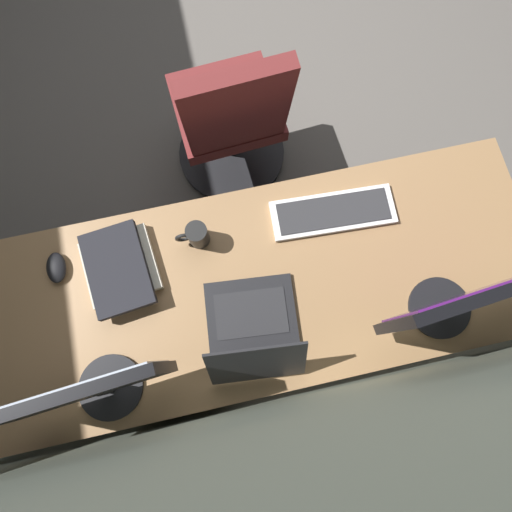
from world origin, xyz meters
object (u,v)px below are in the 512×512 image
(laptop_leftmost, at_px, (253,333))
(office_chair, at_px, (231,122))
(monitor_primary, at_px, (82,392))
(book_stack_near, at_px, (119,268))
(monitor_secondary, at_px, (478,297))
(keyboard_main, at_px, (333,212))
(coffee_mug, at_px, (197,235))
(drawer_pedestal, at_px, (182,324))
(mouse_main, at_px, (56,268))

(laptop_leftmost, relative_size, office_chair, 0.36)
(monitor_primary, relative_size, book_stack_near, 1.53)
(monitor_secondary, relative_size, keyboard_main, 1.20)
(monitor_primary, height_order, office_chair, monitor_primary)
(keyboard_main, bearing_deg, office_chair, -66.44)
(coffee_mug, bearing_deg, office_chair, -110.29)
(laptop_leftmost, height_order, coffee_mug, laptop_leftmost)
(drawer_pedestal, height_order, monitor_secondary, monitor_secondary)
(keyboard_main, bearing_deg, drawer_pedestal, 19.20)
(drawer_pedestal, xyz_separation_m, keyboard_main, (-0.63, -0.22, 0.39))
(monitor_primary, bearing_deg, mouse_main, -73.57)
(monitor_secondary, xyz_separation_m, coffee_mug, (0.72, -0.39, -0.20))
(laptop_leftmost, xyz_separation_m, office_chair, (-0.10, -0.92, -0.32))
(laptop_leftmost, xyz_separation_m, coffee_mug, (0.11, -0.35, -0.00))
(monitor_primary, height_order, keyboard_main, monitor_primary)
(monitor_primary, xyz_separation_m, laptop_leftmost, (-0.47, -0.06, -0.17))
(laptop_leftmost, distance_m, office_chair, 0.98)
(keyboard_main, bearing_deg, mouse_main, -0.48)
(mouse_main, distance_m, office_chair, 0.94)
(monitor_secondary, distance_m, book_stack_near, 1.07)
(drawer_pedestal, xyz_separation_m, monitor_secondary, (-0.88, 0.17, 0.63))
(drawer_pedestal, distance_m, keyboard_main, 0.77)
(monitor_primary, relative_size, keyboard_main, 1.09)
(monitor_secondary, relative_size, coffee_mug, 4.65)
(keyboard_main, distance_m, book_stack_near, 0.73)
(mouse_main, bearing_deg, book_stack_near, 166.71)
(drawer_pedestal, distance_m, monitor_secondary, 1.10)
(keyboard_main, height_order, office_chair, office_chair)
(laptop_leftmost, xyz_separation_m, book_stack_near, (0.38, -0.30, -0.02))
(office_chair, bearing_deg, coffee_mug, 69.71)
(laptop_leftmost, height_order, book_stack_near, laptop_leftmost)
(mouse_main, bearing_deg, monitor_secondary, 161.76)
(monitor_primary, distance_m, laptop_leftmost, 0.50)
(drawer_pedestal, xyz_separation_m, mouse_main, (0.31, -0.23, 0.40))
(monitor_secondary, bearing_deg, keyboard_main, -56.55)
(laptop_leftmost, bearing_deg, drawer_pedestal, -23.42)
(office_chair, bearing_deg, monitor_primary, 60.06)
(book_stack_near, xyz_separation_m, coffee_mug, (-0.27, -0.05, 0.02))
(monitor_primary, relative_size, mouse_main, 4.47)
(monitor_primary, height_order, mouse_main, monitor_primary)
(laptop_leftmost, distance_m, keyboard_main, 0.49)
(drawer_pedestal, bearing_deg, monitor_primary, 43.86)
(book_stack_near, bearing_deg, keyboard_main, -176.84)
(drawer_pedestal, relative_size, mouse_main, 6.68)
(laptop_leftmost, height_order, mouse_main, laptop_leftmost)
(monitor_primary, distance_m, mouse_main, 0.47)
(coffee_mug, xyz_separation_m, office_chair, (-0.21, -0.57, -0.32))
(monitor_primary, relative_size, laptop_leftmost, 1.35)
(monitor_secondary, height_order, laptop_leftmost, monitor_secondary)
(keyboard_main, distance_m, coffee_mug, 0.47)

